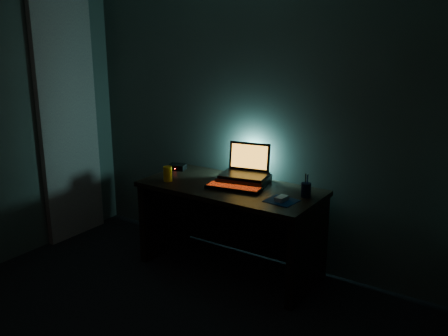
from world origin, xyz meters
name	(u,v)px	position (x,y,z in m)	size (l,w,h in m)	color
room	(67,175)	(0.00, 0.00, 1.25)	(3.50, 4.00, 2.50)	black
desk	(234,214)	(0.00, 1.67, 0.49)	(1.50, 0.70, 0.75)	black
curtain	(68,121)	(-1.71, 1.42, 1.15)	(0.06, 0.65, 2.30)	beige
riser	(244,179)	(0.04, 1.76, 0.78)	(0.40, 0.30, 0.06)	black
laptop	(246,168)	(0.03, 1.81, 0.87)	(0.42, 0.35, 0.26)	black
keyboard	(234,188)	(0.06, 1.57, 0.76)	(0.47, 0.22, 0.03)	black
mousepad	(281,201)	(0.52, 1.52, 0.75)	(0.22, 0.20, 0.00)	navy
mouse	(282,198)	(0.52, 1.52, 0.77)	(0.07, 0.11, 0.03)	#949499
pen_cup	(306,190)	(0.63, 1.72, 0.80)	(0.08, 0.08, 0.11)	black
juice_glass	(168,174)	(-0.52, 1.45, 0.81)	(0.07, 0.07, 0.13)	#FCA80D
router	(177,167)	(-0.68, 1.77, 0.77)	(0.18, 0.16, 0.05)	black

